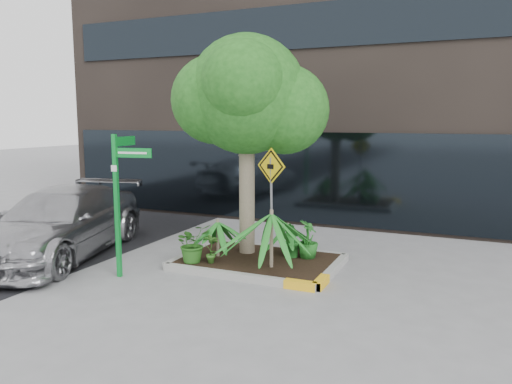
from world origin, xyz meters
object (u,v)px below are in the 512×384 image
at_px(parked_car, 61,223).
at_px(tree, 247,95).
at_px(cattle_sign, 271,186).
at_px(street_sign_post, 120,190).

bearing_deg(parked_car, tree, 6.27).
distance_m(tree, cattle_sign, 2.07).
distance_m(parked_car, cattle_sign, 4.92).
xyz_separation_m(tree, cattle_sign, (0.78, -0.55, -1.84)).
relative_size(tree, cattle_sign, 2.08).
xyz_separation_m(parked_car, street_sign_post, (2.23, -0.66, 0.96)).
height_order(tree, cattle_sign, tree).
relative_size(tree, street_sign_post, 1.76).
bearing_deg(parked_car, cattle_sign, -3.10).
bearing_deg(cattle_sign, street_sign_post, -128.26).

